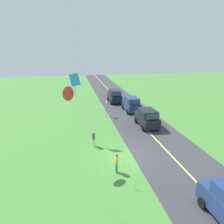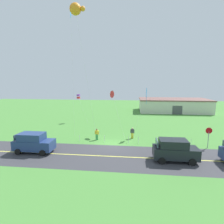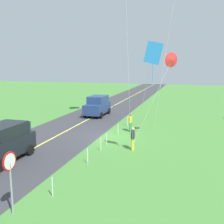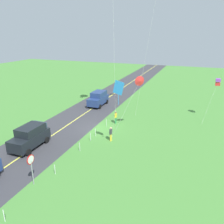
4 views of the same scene
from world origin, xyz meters
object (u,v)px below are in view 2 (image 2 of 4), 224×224
object	(u,v)px
stop_sign	(209,134)
kite_red_low	(146,93)
kite_blue_mid	(76,9)
person_adult_near	(132,132)
kite_yellow_high	(78,96)
warehouse_distant	(173,105)
car_suv_foreground	(175,150)
kite_pink_drift	(112,94)
person_adult_companion	(97,134)
kite_green_far	(71,16)
car_parked_west_near	(34,142)

from	to	relation	value
stop_sign	kite_red_low	world-z (taller)	kite_red_low
stop_sign	kite_blue_mid	bearing A→B (deg)	178.75
person_adult_near	kite_yellow_high	xyz separation A→B (m)	(-10.91, 10.46, 4.25)
warehouse_distant	car_suv_foreground	bearing A→B (deg)	-101.51
person_adult_near	kite_red_low	size ratio (longest dim) A/B	0.22
stop_sign	kite_red_low	xyz separation A→B (m)	(-7.23, 4.34, 4.53)
car_suv_foreground	kite_pink_drift	size ratio (longest dim) A/B	0.66
car_suv_foreground	stop_sign	world-z (taller)	stop_sign
person_adult_companion	kite_red_low	distance (m)	9.15
kite_green_far	kite_yellow_high	bearing A→B (deg)	101.60
kite_blue_mid	car_suv_foreground	bearing A→B (deg)	-22.44
person_adult_companion	kite_red_low	world-z (taller)	kite_red_low
person_adult_near	kite_red_low	world-z (taller)	kite_red_low
warehouse_distant	kite_pink_drift	bearing A→B (deg)	-120.55
stop_sign	kite_yellow_high	bearing A→B (deg)	146.44
kite_blue_mid	warehouse_distant	size ratio (longest dim) A/B	0.94
kite_red_low	kite_blue_mid	size ratio (longest dim) A/B	0.41
kite_yellow_high	warehouse_distant	xyz separation A→B (m)	(21.95, 15.65, -3.36)
stop_sign	kite_pink_drift	world-z (taller)	kite_pink_drift
kite_red_low	kite_pink_drift	distance (m)	5.05
stop_sign	person_adult_companion	bearing A→B (deg)	173.48
stop_sign	car_parked_west_near	bearing A→B (deg)	-169.71
kite_pink_drift	kite_yellow_high	bearing A→B (deg)	133.39
person_adult_near	person_adult_companion	size ratio (longest dim) A/B	1.00
kite_green_far	warehouse_distant	world-z (taller)	kite_green_far
person_adult_near	kite_blue_mid	world-z (taller)	kite_blue_mid
kite_blue_mid	kite_green_far	bearing A→B (deg)	114.70
car_suv_foreground	kite_red_low	distance (m)	10.33
person_adult_companion	kite_green_far	world-z (taller)	kite_green_far
person_adult_companion	kite_pink_drift	size ratio (longest dim) A/B	0.24
car_parked_west_near	kite_pink_drift	bearing A→B (deg)	47.18
car_suv_foreground	kite_pink_drift	world-z (taller)	kite_pink_drift
car_parked_west_near	person_adult_companion	size ratio (longest dim) A/B	2.75
stop_sign	person_adult_companion	world-z (taller)	stop_sign
kite_yellow_high	kite_green_far	xyz separation A→B (m)	(1.63, -7.93, 12.46)
person_adult_near	kite_green_far	bearing A→B (deg)	123.75
kite_yellow_high	warehouse_distant	bearing A→B (deg)	35.49
person_adult_companion	kite_green_far	size ratio (longest dim) A/B	0.09
kite_blue_mid	kite_yellow_high	size ratio (longest dim) A/B	3.10
car_parked_west_near	kite_blue_mid	xyz separation A→B (m)	(4.18, 4.04, 15.39)
kite_red_low	kite_blue_mid	xyz separation A→B (m)	(-8.89, -3.99, 10.22)
kite_pink_drift	warehouse_distant	distance (m)	28.12
car_parked_west_near	kite_green_far	bearing A→B (deg)	78.33
person_adult_near	kite_green_far	distance (m)	19.28
person_adult_near	person_adult_companion	world-z (taller)	same
kite_red_low	warehouse_distant	bearing A→B (deg)	69.66
person_adult_near	kite_red_low	xyz separation A→B (m)	(1.91, 1.49, 5.46)
person_adult_companion	kite_yellow_high	world-z (taller)	kite_yellow_high
person_adult_near	car_parked_west_near	bearing A→B (deg)	169.35
car_parked_west_near	kite_pink_drift	world-z (taller)	kite_pink_drift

